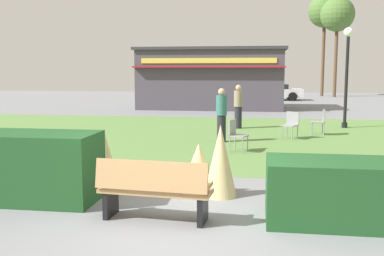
% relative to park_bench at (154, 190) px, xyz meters
% --- Properties ---
extents(ground_plane, '(80.00, 80.00, 0.00)m').
position_rel_park_bench_xyz_m(ground_plane, '(0.41, -0.19, -0.48)').
color(ground_plane, slate).
extents(lawn_patch, '(36.00, 12.00, 0.01)m').
position_rel_park_bench_xyz_m(lawn_patch, '(0.41, 8.95, -0.48)').
color(lawn_patch, '#5B8442').
rests_on(lawn_patch, ground_plane).
extents(park_bench, '(1.74, 0.67, 0.95)m').
position_rel_park_bench_xyz_m(park_bench, '(0.00, 0.00, 0.00)').
color(park_bench, tan).
rests_on(park_bench, ground_plane).
extents(hedge_left, '(2.74, 1.10, 1.19)m').
position_rel_park_bench_xyz_m(hedge_left, '(-2.57, 0.75, 0.11)').
color(hedge_left, '#1E4C23').
rests_on(hedge_left, ground_plane).
extents(hedge_right, '(1.81, 1.10, 0.93)m').
position_rel_park_bench_xyz_m(hedge_right, '(2.56, 0.33, -0.01)').
color(hedge_right, '#1E4C23').
rests_on(hedge_right, ground_plane).
extents(ornamental_grass_behind_left, '(0.54, 0.54, 1.07)m').
position_rel_park_bench_xyz_m(ornamental_grass_behind_left, '(-1.43, 1.93, 0.05)').
color(ornamental_grass_behind_left, '#D1BC7F').
rests_on(ornamental_grass_behind_left, ground_plane).
extents(ornamental_grass_behind_right, '(0.73, 0.73, 0.93)m').
position_rel_park_bench_xyz_m(ornamental_grass_behind_right, '(0.46, 1.60, -0.01)').
color(ornamental_grass_behind_right, '#D1BC7F').
rests_on(ornamental_grass_behind_right, ground_plane).
extents(ornamental_grass_behind_center, '(0.60, 0.60, 1.30)m').
position_rel_park_bench_xyz_m(ornamental_grass_behind_center, '(0.86, 1.50, 0.17)').
color(ornamental_grass_behind_center, '#D1BC7F').
rests_on(ornamental_grass_behind_center, ground_plane).
extents(lamppost_far, '(0.36, 0.36, 3.87)m').
position_rel_park_bench_xyz_m(lamppost_far, '(4.88, 11.87, 1.97)').
color(lamppost_far, black).
rests_on(lamppost_far, ground_plane).
extents(food_kiosk, '(8.55, 4.68, 3.52)m').
position_rel_park_bench_xyz_m(food_kiosk, '(-1.25, 20.31, 1.29)').
color(food_kiosk, '#47424C').
rests_on(food_kiosk, ground_plane).
extents(cafe_chair_west, '(0.56, 0.56, 0.89)m').
position_rel_park_bench_xyz_m(cafe_chair_west, '(0.91, 6.00, 0.05)').
color(cafe_chair_west, gray).
rests_on(cafe_chair_west, ground_plane).
extents(cafe_chair_east, '(0.45, 0.45, 0.89)m').
position_rel_park_bench_xyz_m(cafe_chair_east, '(3.67, 9.67, 0.05)').
color(cafe_chair_east, gray).
rests_on(cafe_chair_east, ground_plane).
extents(cafe_chair_center, '(0.60, 0.60, 0.89)m').
position_rel_park_bench_xyz_m(cafe_chair_center, '(2.59, 8.63, 0.05)').
color(cafe_chair_center, gray).
rests_on(cafe_chair_center, ground_plane).
extents(person_strolling, '(0.34, 0.34, 1.69)m').
position_rel_park_bench_xyz_m(person_strolling, '(0.38, 7.64, 0.38)').
color(person_strolling, '#23232D').
rests_on(person_strolling, ground_plane).
extents(person_standing, '(0.34, 0.34, 1.69)m').
position_rel_park_bench_xyz_m(person_standing, '(0.75, 11.06, 0.38)').
color(person_standing, '#23232D').
rests_on(person_standing, ground_plane).
extents(parked_car_west_slot, '(4.36, 2.39, 1.20)m').
position_rel_park_bench_xyz_m(parked_car_west_slot, '(-2.53, 28.14, 0.16)').
color(parked_car_west_slot, navy).
rests_on(parked_car_west_slot, ground_plane).
extents(parked_car_center_slot, '(4.31, 2.27, 1.20)m').
position_rel_park_bench_xyz_m(parked_car_center_slot, '(2.60, 28.13, 0.16)').
color(parked_car_center_slot, silver).
rests_on(parked_car_center_slot, ground_plane).
extents(tree_left_bg, '(2.80, 2.80, 8.19)m').
position_rel_park_bench_xyz_m(tree_left_bg, '(7.82, 32.88, 6.23)').
color(tree_left_bg, brown).
rests_on(tree_left_bg, ground_plane).
extents(tree_right_bg, '(2.80, 2.80, 8.65)m').
position_rel_park_bench_xyz_m(tree_right_bg, '(6.97, 34.13, 6.68)').
color(tree_right_bg, brown).
rests_on(tree_right_bg, ground_plane).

